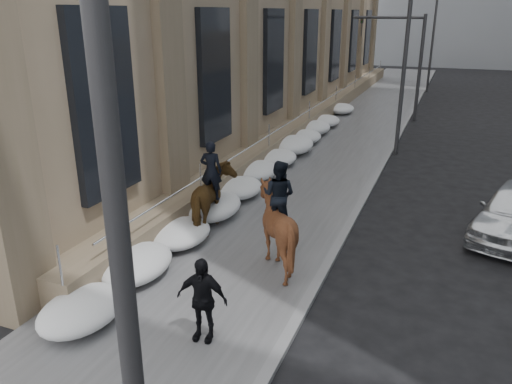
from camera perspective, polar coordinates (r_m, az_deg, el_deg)
ground at (r=11.84m, az=-7.43°, el=-11.35°), size 140.00×140.00×0.00m
sidewalk at (r=20.37m, az=6.21°, el=2.51°), size 5.00×80.00×0.12m
curb at (r=19.87m, az=13.49°, el=1.62°), size 0.24×80.00×0.12m
streetlight_near at (r=3.95m, az=-17.39°, el=-3.89°), size 1.71×0.24×8.00m
streetlight_mid at (r=22.94m, az=16.35°, el=15.32°), size 1.71×0.24×8.00m
streetlight_far at (r=42.86m, az=19.40°, el=16.80°), size 1.71×0.24×8.00m
traffic_signal at (r=30.98m, az=16.65°, el=15.22°), size 4.10×0.22×6.00m
snow_bank at (r=18.95m, az=0.54°, el=2.59°), size 1.70×18.10×0.76m
mounted_horse_left at (r=14.31m, az=-4.93°, el=-0.55°), size 1.42×2.35×2.59m
mounted_horse_right at (r=12.21m, az=2.34°, el=-3.60°), size 1.77×1.96×2.68m
pedestrian at (r=9.72m, az=-6.20°, el=-12.08°), size 1.05×0.53×1.72m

